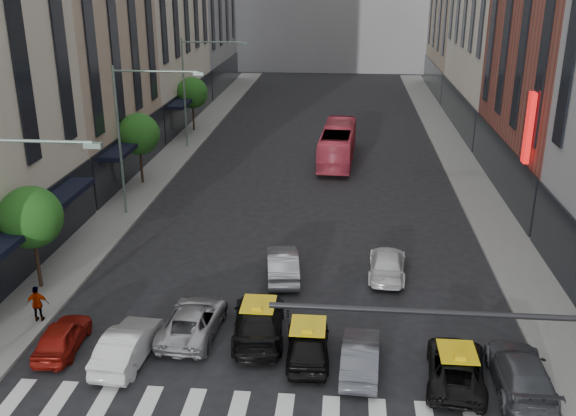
% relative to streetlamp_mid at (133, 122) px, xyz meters
% --- Properties ---
extents(sidewalk_left, '(3.00, 96.00, 0.15)m').
position_rel_streetlamp_mid_xyz_m(sidewalk_left, '(-1.46, 10.00, -5.83)').
color(sidewalk_left, slate).
rests_on(sidewalk_left, ground).
extents(sidewalk_right, '(3.00, 96.00, 0.15)m').
position_rel_streetlamp_mid_xyz_m(sidewalk_right, '(21.54, 10.00, -5.83)').
color(sidewalk_right, slate).
rests_on(sidewalk_right, ground).
extents(building_left_b, '(8.00, 16.00, 24.00)m').
position_rel_streetlamp_mid_xyz_m(building_left_b, '(-6.96, 8.00, 6.10)').
color(building_left_b, tan).
rests_on(building_left_b, ground).
extents(tree_near, '(2.88, 2.88, 4.95)m').
position_rel_streetlamp_mid_xyz_m(tree_near, '(-1.76, -10.00, -2.25)').
color(tree_near, black).
rests_on(tree_near, sidewalk_left).
extents(tree_mid, '(2.88, 2.88, 4.95)m').
position_rel_streetlamp_mid_xyz_m(tree_mid, '(-1.76, 6.00, -2.25)').
color(tree_mid, black).
rests_on(tree_mid, sidewalk_left).
extents(tree_far, '(2.88, 2.88, 4.95)m').
position_rel_streetlamp_mid_xyz_m(tree_far, '(-1.76, 22.00, -2.25)').
color(tree_far, black).
rests_on(tree_far, sidewalk_left).
extents(streetlamp_mid, '(5.38, 0.25, 9.00)m').
position_rel_streetlamp_mid_xyz_m(streetlamp_mid, '(0.00, 0.00, 0.00)').
color(streetlamp_mid, gray).
rests_on(streetlamp_mid, sidewalk_left).
extents(streetlamp_far, '(5.38, 0.25, 9.00)m').
position_rel_streetlamp_mid_xyz_m(streetlamp_far, '(0.00, 16.00, 0.00)').
color(streetlamp_far, gray).
rests_on(streetlamp_far, sidewalk_left).
extents(traffic_signal, '(10.10, 0.20, 6.00)m').
position_rel_streetlamp_mid_xyz_m(traffic_signal, '(17.74, -21.00, -1.43)').
color(traffic_signal, black).
rests_on(traffic_signal, ground).
extents(liberty_sign, '(0.30, 0.70, 4.00)m').
position_rel_streetlamp_mid_xyz_m(liberty_sign, '(22.64, 0.00, 0.10)').
color(liberty_sign, red).
rests_on(liberty_sign, ground).
extents(car_red, '(1.64, 3.67, 1.23)m').
position_rel_streetlamp_mid_xyz_m(car_red, '(1.49, -14.96, -5.29)').
color(car_red, maroon).
rests_on(car_red, ground).
extents(car_white_front, '(1.74, 4.28, 1.38)m').
position_rel_streetlamp_mid_xyz_m(car_white_front, '(4.33, -15.44, -5.21)').
color(car_white_front, silver).
rests_on(car_white_front, ground).
extents(car_silver, '(2.38, 4.80, 1.31)m').
position_rel_streetlamp_mid_xyz_m(car_silver, '(6.40, -13.31, -5.25)').
color(car_silver, '#9A9A9F').
rests_on(car_silver, ground).
extents(taxi_left, '(2.54, 5.26, 1.48)m').
position_rel_streetlamp_mid_xyz_m(taxi_left, '(9.14, -13.26, -5.17)').
color(taxi_left, black).
rests_on(taxi_left, ground).
extents(taxi_center, '(1.85, 4.18, 1.40)m').
position_rel_streetlamp_mid_xyz_m(taxi_center, '(11.25, -14.64, -5.20)').
color(taxi_center, black).
rests_on(taxi_center, ground).
extents(car_grey_mid, '(1.56, 3.99, 1.30)m').
position_rel_streetlamp_mid_xyz_m(car_grey_mid, '(13.26, -15.31, -5.26)').
color(car_grey_mid, '#43454B').
rests_on(car_grey_mid, ground).
extents(taxi_right, '(2.58, 4.66, 1.23)m').
position_rel_streetlamp_mid_xyz_m(taxi_right, '(16.74, -15.69, -5.29)').
color(taxi_right, black).
rests_on(taxi_right, ground).
extents(car_grey_curb, '(2.03, 4.81, 1.39)m').
position_rel_streetlamp_mid_xyz_m(car_grey_curb, '(18.99, -15.93, -5.21)').
color(car_grey_curb, '#3E4045').
rests_on(car_grey_curb, ground).
extents(car_row2_left, '(2.07, 4.45, 1.41)m').
position_rel_streetlamp_mid_xyz_m(car_row2_left, '(9.57, -7.73, -5.20)').
color(car_row2_left, '#99999E').
rests_on(car_row2_left, ground).
extents(car_row2_right, '(2.06, 4.45, 1.26)m').
position_rel_streetlamp_mid_xyz_m(car_row2_right, '(14.71, -7.01, -5.27)').
color(car_row2_right, silver).
rests_on(car_row2_right, ground).
extents(bus, '(2.92, 10.39, 2.86)m').
position_rel_streetlamp_mid_xyz_m(bus, '(11.88, 13.13, -4.47)').
color(bus, '#DF415A').
rests_on(bus, ground).
extents(pedestrian_far, '(0.99, 0.55, 1.61)m').
position_rel_streetlamp_mid_xyz_m(pedestrian_far, '(-0.36, -13.10, -4.95)').
color(pedestrian_far, gray).
rests_on(pedestrian_far, sidewalk_left).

